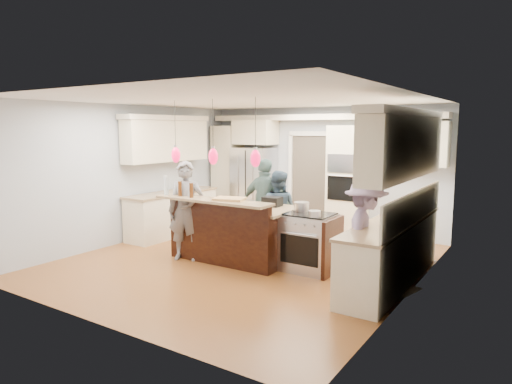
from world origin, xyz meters
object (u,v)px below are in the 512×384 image
person_bar_end (186,211)px  person_far_left (277,211)px  refrigerator (254,186)px  island_range (311,242)px  kitchen_island (235,231)px

person_bar_end → person_far_left: bearing=26.9°
refrigerator → island_range: refrigerator is taller
kitchen_island → person_bar_end: bearing=-141.3°
kitchen_island → island_range: kitchen_island is taller
refrigerator → kitchen_island: (1.30, -2.57, -0.41)m
kitchen_island → person_far_left: (0.39, 0.78, 0.26)m
person_far_left → kitchen_island: bearing=49.9°
kitchen_island → island_range: 1.41m
refrigerator → person_far_left: size_ratio=1.21×
kitchen_island → person_far_left: person_far_left is taller
refrigerator → person_bar_end: bearing=-78.1°
refrigerator → person_bar_end: (0.65, -3.09, -0.05)m
refrigerator → person_bar_end: 3.16m
refrigerator → person_far_left: bearing=-46.7°
island_range → person_bar_end: bearing=-163.8°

